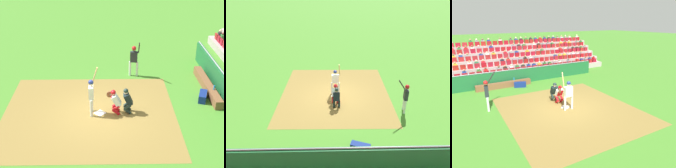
% 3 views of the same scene
% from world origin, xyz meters
% --- Properties ---
extents(ground_plane, '(160.00, 160.00, 0.00)m').
position_xyz_m(ground_plane, '(0.00, 0.00, 0.00)').
color(ground_plane, '#428028').
extents(infield_dirt_patch, '(7.52, 8.26, 0.01)m').
position_xyz_m(infield_dirt_patch, '(0.00, 0.50, 0.00)').
color(infield_dirt_patch, olive).
rests_on(infield_dirt_patch, ground_plane).
extents(home_plate_marker, '(0.62, 0.62, 0.02)m').
position_xyz_m(home_plate_marker, '(0.00, 0.00, 0.02)').
color(home_plate_marker, white).
rests_on(home_plate_marker, infield_dirt_patch).
extents(batter_at_plate, '(0.63, 0.46, 2.29)m').
position_xyz_m(batter_at_plate, '(0.02, 0.38, 1.11)').
color(batter_at_plate, silver).
rests_on(batter_at_plate, ground_plane).
extents(catcher_crouching, '(0.48, 0.71, 1.26)m').
position_xyz_m(catcher_crouching, '(0.01, -0.72, 0.70)').
color(catcher_crouching, red).
rests_on(catcher_crouching, ground_plane).
extents(home_plate_umpire, '(0.47, 0.48, 1.28)m').
position_xyz_m(home_plate_umpire, '(0.06, -1.30, 0.70)').
color(home_plate_umpire, '#1A2A25').
rests_on(home_plate_umpire, ground_plane).
extents(dugout_wall, '(12.84, 0.24, 1.27)m').
position_xyz_m(dugout_wall, '(0.00, -6.32, 0.61)').
color(dugout_wall, '#1A5B2F').
rests_on(dugout_wall, ground_plane).
extents(dugout_bench, '(4.29, 0.40, 0.44)m').
position_xyz_m(dugout_bench, '(2.24, -5.77, 0.22)').
color(dugout_bench, brown).
rests_on(dugout_bench, ground_plane).
extents(water_bottle_on_bench, '(0.07, 0.07, 0.23)m').
position_xyz_m(water_bottle_on_bench, '(1.40, -5.85, 0.56)').
color(water_bottle_on_bench, '#1D7CCB').
rests_on(water_bottle_on_bench, dugout_bench).
extents(equipment_duffel_bag, '(0.99, 0.66, 0.41)m').
position_xyz_m(equipment_duffel_bag, '(1.11, -5.23, 0.21)').
color(equipment_duffel_bag, navy).
rests_on(equipment_duffel_bag, ground_plane).
extents(on_deck_batter, '(0.76, 0.57, 2.25)m').
position_xyz_m(on_deck_batter, '(4.13, -1.97, 1.14)').
color(on_deck_batter, silver).
rests_on(on_deck_batter, ground_plane).
extents(bleacher_stand, '(19.13, 4.44, 3.42)m').
position_xyz_m(bleacher_stand, '(-0.00, -10.67, 1.04)').
color(bleacher_stand, '#A49490').
rests_on(bleacher_stand, ground_plane).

